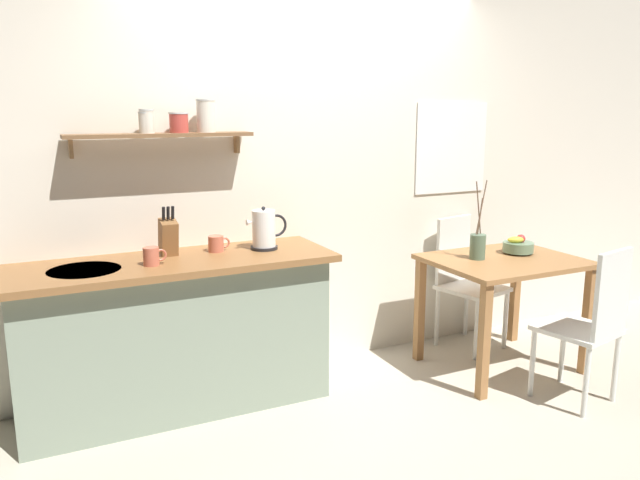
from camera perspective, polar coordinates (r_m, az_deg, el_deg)
The scene contains 13 objects.
ground_plane at distance 4.01m, azimuth 2.92°, elevation -13.94°, with size 14.00×14.00×0.00m, color #BCB29E.
back_wall at distance 4.30m, azimuth 1.34°, elevation 6.60°, with size 6.80×0.11×2.70m.
kitchen_counter at distance 3.79m, azimuth -12.98°, elevation -8.31°, with size 1.83×0.63×0.91m.
wall_shelf at distance 3.74m, azimuth -13.34°, elevation 9.95°, with size 1.05×0.20×0.32m.
dining_table at distance 4.39m, azimuth 16.34°, elevation -3.16°, with size 0.97×0.78×0.76m.
dining_chair_near at distance 4.04m, azimuth 23.41°, elevation -6.71°, with size 0.47×0.48×0.97m.
dining_chair_far at distance 4.78m, azimuth 12.93°, elevation -3.21°, with size 0.49×0.50×0.96m.
fruit_bowl at distance 4.53m, azimuth 17.54°, elevation -0.53°, with size 0.21×0.21×0.13m.
twig_vase at distance 4.29m, azimuth 14.12°, elevation -0.49°, with size 0.11×0.10×0.52m.
electric_kettle at distance 3.80m, azimuth -5.07°, elevation 0.92°, with size 0.26×0.16×0.26m.
knife_block at distance 3.72m, azimuth -13.61°, elevation 0.34°, with size 0.09×0.16×0.29m.
coffee_mug_by_sink at distance 3.53m, azimuth -15.03°, elevation -1.43°, with size 0.13×0.09×0.10m.
coffee_mug_spare at distance 3.78m, azimuth -9.38°, elevation -0.33°, with size 0.13×0.09×0.09m.
Camera 1 is at (-1.75, -3.16, 1.75)m, focal length 35.25 mm.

